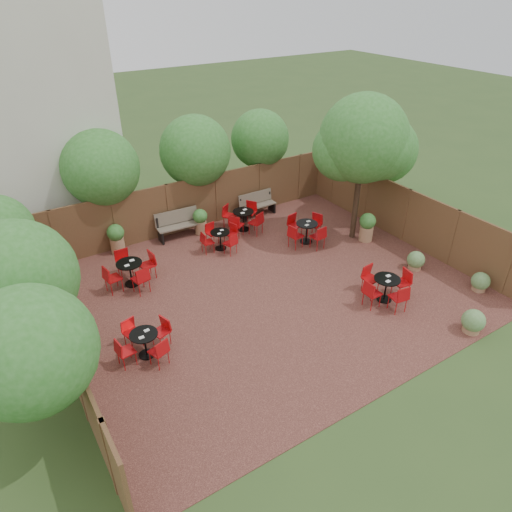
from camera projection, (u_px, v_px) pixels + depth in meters
ground at (266, 290)px, 14.47m from camera, size 80.00×80.00×0.00m
courtyard_paving at (266, 290)px, 14.46m from camera, size 12.00×10.00×0.02m
fence_back at (193, 204)px, 17.56m from camera, size 12.00×0.08×2.00m
fence_left at (59, 333)px, 11.19m from camera, size 0.08×10.00×2.00m
fence_right at (406, 215)px, 16.71m from camera, size 0.08×10.00×2.00m
neighbour_building at (32, 123)px, 16.12m from camera, size 5.00×4.00×8.00m
overhang_foliage at (178, 186)px, 14.49m from camera, size 15.76×10.71×2.65m
courtyard_tree at (363, 143)px, 15.54m from camera, size 3.04×2.98×5.21m
park_bench_left at (178, 224)px, 17.15m from camera, size 1.66×0.62×1.01m
park_bench_right at (257, 204)px, 18.75m from camera, size 1.53×0.49×0.94m
bistro_tables at (244, 258)px, 15.23m from camera, size 8.65×7.72×0.91m
planters at (185, 237)px, 16.16m from camera, size 11.06×4.61×1.08m
low_shrubs at (455, 289)px, 13.95m from camera, size 2.50×3.62×0.67m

